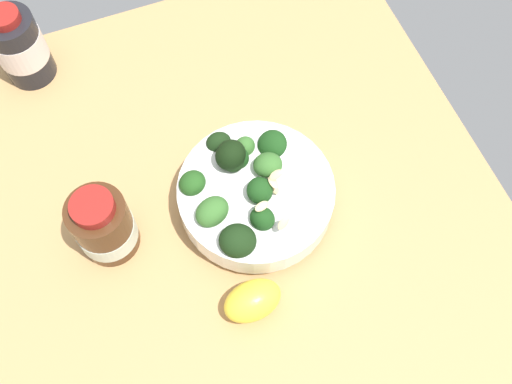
# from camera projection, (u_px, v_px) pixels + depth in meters

# --- Properties ---
(ground_plane) EXTENTS (0.72, 0.72, 0.04)m
(ground_plane) POSITION_uv_depth(u_px,v_px,m) (219.00, 211.00, 0.79)
(ground_plane) COLOR tan
(bowl_of_broccoli) EXTENTS (0.19, 0.19, 0.10)m
(bowl_of_broccoli) POSITION_uv_depth(u_px,v_px,m) (253.00, 192.00, 0.74)
(bowl_of_broccoli) COLOR white
(bowl_of_broccoli) RESTS_ON ground_plane
(lemon_wedge) EXTENTS (0.05, 0.07, 0.04)m
(lemon_wedge) POSITION_uv_depth(u_px,v_px,m) (252.00, 301.00, 0.69)
(lemon_wedge) COLOR yellow
(lemon_wedge) RESTS_ON ground_plane
(bottle_tall) EXTENTS (0.07, 0.07, 0.12)m
(bottle_tall) POSITION_uv_depth(u_px,v_px,m) (19.00, 46.00, 0.81)
(bottle_tall) COLOR black
(bottle_tall) RESTS_ON ground_plane
(bottle_short) EXTENTS (0.07, 0.07, 0.11)m
(bottle_short) POSITION_uv_depth(u_px,v_px,m) (105.00, 229.00, 0.70)
(bottle_short) COLOR #472814
(bottle_short) RESTS_ON ground_plane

